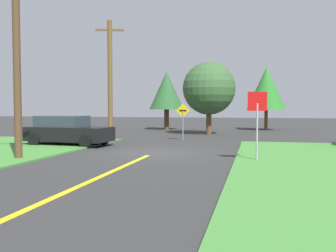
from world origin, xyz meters
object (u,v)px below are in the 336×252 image
Objects in this scene: direction_sign at (183,118)px; oak_tree_right at (266,88)px; oak_tree_left at (167,91)px; pine_tree_center at (209,89)px; parked_car_near_building at (67,131)px; utility_pole_mid at (110,79)px; stop_sign at (257,113)px; utility_pole_near at (17,52)px.

direction_sign is 13.79m from oak_tree_right.
oak_tree_left is 7.22m from pine_tree_center.
utility_pole_mid is (0.87, 4.05, 3.11)m from parked_car_near_building.
stop_sign is at bearing -16.54° from parked_car_near_building.
utility_pole_mid is (0.06, 9.60, -0.31)m from utility_pole_near.
direction_sign is 0.43× the size of oak_tree_left.
utility_pole_near is 1.08× the size of utility_pole_mid.
parked_car_near_building is at bearing -102.14° from utility_pole_mid.
oak_tree_left is at bearing 85.15° from utility_pole_mid.
utility_pole_mid is at bearing -94.85° from oak_tree_left.
stop_sign is at bearing 9.47° from utility_pole_near.
oak_tree_right is at bearing 62.54° from parked_car_near_building.
utility_pole_near reaches higher than oak_tree_left.
parked_car_near_building is at bearing -141.15° from direction_sign.
oak_tree_left is (1.04, 21.17, -0.60)m from utility_pole_near.
utility_pole_near reaches higher than parked_car_near_building.
parked_car_near_building is at bearing -122.72° from pine_tree_center.
parked_car_near_building is 6.57m from utility_pole_near.
parked_car_near_building is 0.58× the size of utility_pole_near.
oak_tree_right is at bearing 8.28° from oak_tree_left.
stop_sign is at bearing -62.11° from direction_sign.
pine_tree_center is 0.96× the size of oak_tree_right.
oak_tree_left reaches higher than stop_sign.
oak_tree_left is 0.94× the size of oak_tree_right.
parked_car_near_building is at bearing -96.76° from oak_tree_left.
pine_tree_center is at bearing 62.56° from parked_car_near_building.
oak_tree_right is (10.90, 16.94, 3.00)m from parked_car_near_building.
parked_car_near_building is 0.86× the size of pine_tree_center.
utility_pole_mid is 1.38× the size of pine_tree_center.
pine_tree_center is (4.63, -5.54, -0.12)m from oak_tree_left.
oak_tree_left reaches higher than parked_car_near_building.
stop_sign is 0.35× the size of utility_pole_mid.
utility_pole_near reaches higher than oak_tree_right.
utility_pole_mid reaches higher than oak_tree_left.
utility_pole_mid reaches higher than stop_sign.
stop_sign is at bearing -75.90° from pine_tree_center.
utility_pole_near is 16.64m from pine_tree_center.
oak_tree_right reaches higher than pine_tree_center.
oak_tree_right is (9.04, 1.32, 0.18)m from oak_tree_left.
oak_tree_right is (0.88, 20.95, 1.93)m from stop_sign.
stop_sign is 9.59m from direction_sign.
utility_pole_mid is 1.32× the size of oak_tree_right.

